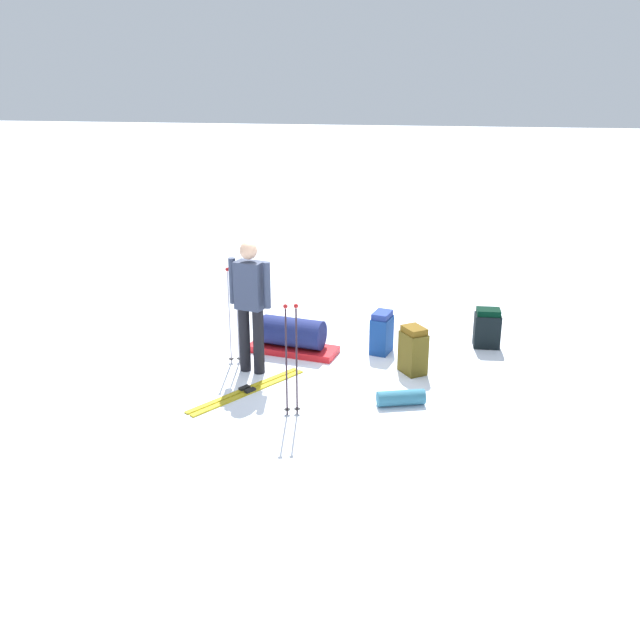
{
  "coord_description": "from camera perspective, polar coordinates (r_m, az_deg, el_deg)",
  "views": [
    {
      "loc": [
        -1.31,
        8.25,
        3.69
      ],
      "look_at": [
        0.0,
        0.0,
        0.7
      ],
      "focal_mm": 39.96,
      "sensor_mm": 36.0,
      "label": 1
    }
  ],
  "objects": [
    {
      "name": "ground_plane",
      "position": [
        9.13,
        -0.0,
        -4.14
      ],
      "size": [
        80.0,
        80.0,
        0.0
      ],
      "primitive_type": "plane",
      "color": "white"
    },
    {
      "name": "skier_standing",
      "position": [
        8.84,
        -5.62,
        1.57
      ],
      "size": [
        0.55,
        0.3,
        1.7
      ],
      "color": "black",
      "rests_on": "ground_plane"
    },
    {
      "name": "ski_pair_near",
      "position": [
        8.63,
        -5.85,
        -5.65
      ],
      "size": [
        1.12,
        1.51,
        0.05
      ],
      "color": "gold",
      "rests_on": "ground_plane"
    },
    {
      "name": "backpack_large_dark",
      "position": [
        9.06,
        7.47,
        -2.44
      ],
      "size": [
        0.4,
        0.42,
        0.62
      ],
      "color": "#514313",
      "rests_on": "ground_plane"
    },
    {
      "name": "backpack_bright",
      "position": [
        10.1,
        13.24,
        -0.65
      ],
      "size": [
        0.36,
        0.29,
        0.55
      ],
      "color": "black",
      "rests_on": "ground_plane"
    },
    {
      "name": "backpack_small_spare",
      "position": [
        9.66,
        4.96,
        -1.03
      ],
      "size": [
        0.31,
        0.39,
        0.58
      ],
      "color": "navy",
      "rests_on": "ground_plane"
    },
    {
      "name": "ski_poles_planted_near",
      "position": [
        7.77,
        -2.31,
        -2.77
      ],
      "size": [
        0.18,
        0.1,
        1.3
      ],
      "color": "black",
      "rests_on": "ground_plane"
    },
    {
      "name": "ski_poles_planted_far",
      "position": [
        9.2,
        -6.96,
        0.73
      ],
      "size": [
        0.17,
        0.1,
        1.3
      ],
      "color": "#BBB8C5",
      "rests_on": "ground_plane"
    },
    {
      "name": "gear_sled",
      "position": [
        9.66,
        -2.18,
        -1.35
      ],
      "size": [
        1.27,
        0.67,
        0.49
      ],
      "color": "red",
      "rests_on": "ground_plane"
    },
    {
      "name": "sleeping_mat_rolled",
      "position": [
        8.28,
        6.5,
        -6.21
      ],
      "size": [
        0.58,
        0.33,
        0.18
      ],
      "primitive_type": "cylinder",
      "rotation": [
        0.0,
        1.57,
        0.29
      ],
      "color": "#2F6B85",
      "rests_on": "ground_plane"
    }
  ]
}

